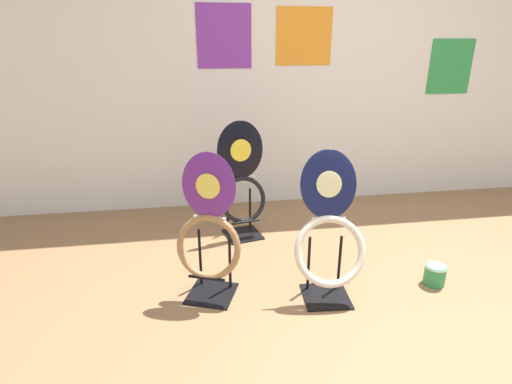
{
  "coord_description": "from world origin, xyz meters",
  "views": [
    {
      "loc": [
        -1.15,
        -1.5,
        1.48
      ],
      "look_at": [
        -0.77,
        0.95,
        0.55
      ],
      "focal_mm": 28.0,
      "sensor_mm": 36.0,
      "label": 1
    }
  ],
  "objects_px": {
    "toilet_seat_display_jazz_black": "(242,184)",
    "paint_can": "(435,274)",
    "toilet_seat_display_purple_note": "(209,235)",
    "toilet_seat_display_navy_moon": "(329,240)"
  },
  "relations": [
    {
      "from": "toilet_seat_display_navy_moon",
      "to": "toilet_seat_display_purple_note",
      "type": "height_order",
      "value": "toilet_seat_display_purple_note"
    },
    {
      "from": "toilet_seat_display_jazz_black",
      "to": "toilet_seat_display_navy_moon",
      "type": "height_order",
      "value": "toilet_seat_display_jazz_black"
    },
    {
      "from": "toilet_seat_display_jazz_black",
      "to": "paint_can",
      "type": "xyz_separation_m",
      "value": [
        1.15,
        -0.9,
        -0.37
      ]
    },
    {
      "from": "paint_can",
      "to": "toilet_seat_display_purple_note",
      "type": "bearing_deg",
      "value": 175.95
    },
    {
      "from": "toilet_seat_display_jazz_black",
      "to": "paint_can",
      "type": "bearing_deg",
      "value": -38.0
    },
    {
      "from": "toilet_seat_display_navy_moon",
      "to": "toilet_seat_display_purple_note",
      "type": "distance_m",
      "value": 0.71
    },
    {
      "from": "toilet_seat_display_jazz_black",
      "to": "toilet_seat_display_navy_moon",
      "type": "xyz_separation_m",
      "value": [
        0.41,
        -0.92,
        -0.05
      ]
    },
    {
      "from": "toilet_seat_display_jazz_black",
      "to": "toilet_seat_display_purple_note",
      "type": "bearing_deg",
      "value": -110.3
    },
    {
      "from": "toilet_seat_display_purple_note",
      "to": "paint_can",
      "type": "relative_size",
      "value": 6.54
    },
    {
      "from": "toilet_seat_display_jazz_black",
      "to": "toilet_seat_display_navy_moon",
      "type": "bearing_deg",
      "value": -66.21
    }
  ]
}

